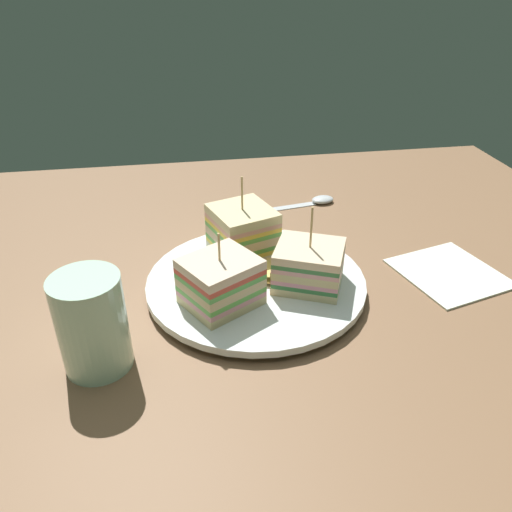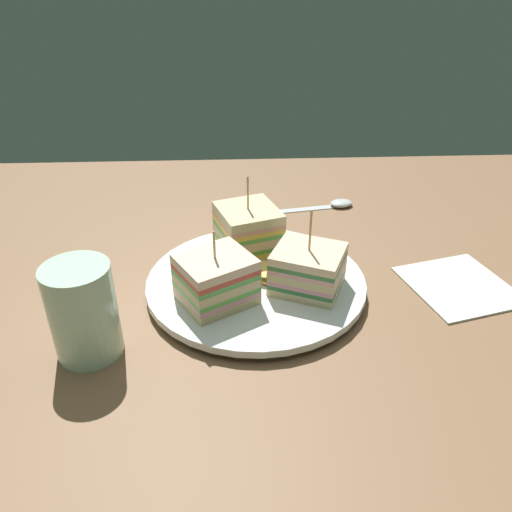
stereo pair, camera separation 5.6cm
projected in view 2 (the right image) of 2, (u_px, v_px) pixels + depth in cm
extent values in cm
cube|color=brown|center=(256.00, 296.00, 58.62)|extent=(104.79, 87.34, 1.80)
cylinder|color=white|center=(256.00, 287.00, 57.99)|extent=(15.48, 15.48, 0.68)
cylinder|color=white|center=(256.00, 282.00, 57.60)|extent=(24.97, 24.97, 0.83)
cube|color=beige|center=(307.00, 284.00, 55.66)|extent=(9.18, 8.82, 0.90)
cube|color=#9E7242|center=(277.00, 278.00, 56.74)|extent=(2.83, 5.92, 0.90)
cube|color=#3A8041|center=(307.00, 278.00, 55.29)|extent=(9.18, 8.82, 0.52)
cube|color=pink|center=(308.00, 275.00, 55.03)|extent=(9.18, 8.82, 0.52)
cube|color=beige|center=(308.00, 269.00, 54.67)|extent=(9.18, 8.82, 0.90)
cube|color=#9E7242|center=(277.00, 263.00, 55.75)|extent=(2.83, 5.92, 0.90)
cube|color=#E5A19F|center=(308.00, 264.00, 54.30)|extent=(9.18, 8.82, 0.52)
cube|color=#3F7C41|center=(309.00, 259.00, 54.04)|extent=(9.18, 8.82, 0.52)
cube|color=beige|center=(309.00, 254.00, 53.68)|extent=(9.18, 8.82, 0.90)
cylinder|color=tan|center=(310.00, 230.00, 52.24)|extent=(0.24, 0.24, 4.73)
cube|color=beige|center=(248.00, 249.00, 62.15)|extent=(8.70, 8.98, 1.08)
cube|color=#B2844C|center=(259.00, 263.00, 59.34)|extent=(6.33, 2.41, 1.08)
cube|color=yellow|center=(248.00, 243.00, 61.73)|extent=(8.70, 8.98, 0.56)
cube|color=#5EAE48|center=(248.00, 239.00, 61.44)|extent=(8.70, 8.98, 0.56)
cube|color=beige|center=(248.00, 233.00, 61.02)|extent=(8.70, 8.98, 1.08)
cube|color=#9E7242|center=(259.00, 247.00, 58.21)|extent=(6.33, 2.41, 1.08)
cube|color=#61AF4E|center=(248.00, 227.00, 60.60)|extent=(8.70, 8.98, 0.56)
cube|color=yellow|center=(248.00, 223.00, 60.32)|extent=(8.70, 8.98, 0.56)
cube|color=#F0A796|center=(248.00, 219.00, 60.03)|extent=(8.70, 8.98, 0.56)
cube|color=beige|center=(248.00, 213.00, 59.61)|extent=(8.70, 8.98, 1.08)
cylinder|color=tan|center=(248.00, 193.00, 58.29)|extent=(0.24, 0.24, 4.08)
cube|color=beige|center=(217.00, 296.00, 53.54)|extent=(9.41, 9.12, 0.97)
cube|color=#B2844C|center=(245.00, 286.00, 55.20)|extent=(3.41, 5.52, 0.97)
cube|color=pink|center=(216.00, 290.00, 53.14)|extent=(9.41, 9.12, 0.59)
cube|color=#63B148|center=(216.00, 286.00, 52.84)|extent=(9.41, 9.12, 0.59)
cube|color=beige|center=(216.00, 279.00, 52.44)|extent=(9.41, 9.12, 0.97)
cube|color=#B2844C|center=(244.00, 270.00, 54.09)|extent=(3.41, 5.52, 0.97)
cube|color=#59AF4F|center=(216.00, 273.00, 52.04)|extent=(9.41, 9.12, 0.59)
cube|color=#D34836|center=(215.00, 268.00, 51.73)|extent=(9.41, 9.12, 0.59)
cube|color=beige|center=(215.00, 262.00, 51.33)|extent=(9.41, 9.12, 0.97)
cylinder|color=tan|center=(214.00, 245.00, 50.30)|extent=(0.24, 0.24, 3.06)
cylinder|color=#E7C670|center=(273.00, 276.00, 57.34)|extent=(5.18, 5.18, 0.58)
cylinder|color=#E6BE6A|center=(264.00, 266.00, 58.44)|extent=(5.23, 5.23, 0.46)
cylinder|color=#D5C05D|center=(267.00, 272.00, 56.43)|extent=(4.26, 4.26, 0.47)
cube|color=silver|center=(292.00, 210.00, 76.08)|extent=(12.97, 3.32, 0.25)
ellipsoid|color=silver|center=(341.00, 203.00, 77.33)|extent=(3.86, 3.06, 1.00)
cube|color=white|center=(459.00, 285.00, 58.51)|extent=(13.67, 13.91, 0.50)
cylinder|color=silver|center=(83.00, 311.00, 46.70)|extent=(6.30, 6.30, 9.54)
cylinder|color=#974F3B|center=(89.00, 336.00, 48.20)|extent=(5.80, 5.80, 3.64)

